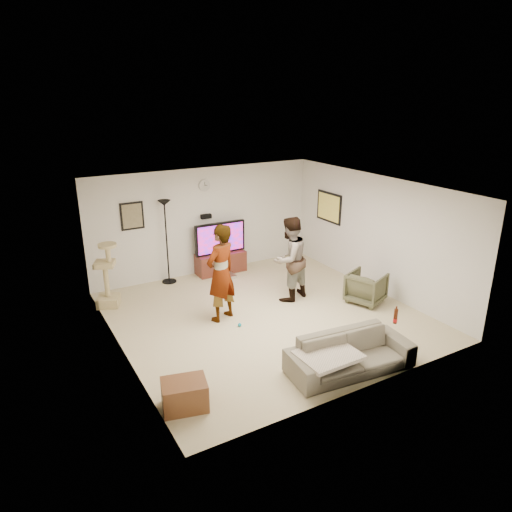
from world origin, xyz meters
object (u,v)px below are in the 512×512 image
person_left (221,273)px  armchair (366,288)px  sofa (350,354)px  tv_stand (221,263)px  tv (220,238)px  side_table (185,395)px  cat_tree (106,275)px  person_right (290,259)px  floor_lamp (167,242)px  beer_bottle (396,316)px

person_left → armchair: size_ratio=2.66×
armchair → sofa: bearing=110.5°
person_left → tv_stand: bearing=-137.0°
tv → sofa: (-0.09, -4.78, -0.58)m
side_table → cat_tree: bearing=91.9°
person_left → tv: bearing=-137.0°
person_right → sofa: size_ratio=0.89×
tv → armchair: (1.86, -3.00, -0.55)m
floor_lamp → armchair: floor_lamp is taller
floor_lamp → beer_bottle: bearing=-66.3°
sofa → beer_bottle: size_ratio=7.93×
person_left → sofa: size_ratio=0.95×
tv → beer_bottle: bearing=-80.2°
sofa → beer_bottle: bearing=6.1°
tv_stand → armchair: size_ratio=1.69×
cat_tree → armchair: cat_tree is taller
tv_stand → beer_bottle: (0.82, -4.78, 0.46)m
person_left → beer_bottle: 3.19m
armchair → side_table: size_ratio=1.16×
sofa → person_right: bearing=82.4°
person_right → tv: bearing=-90.6°
person_right → side_table: (-3.23, -2.29, -0.68)m
person_left → side_table: size_ratio=3.08×
tv_stand → beer_bottle: bearing=-80.2°
beer_bottle → sofa: bearing=180.0°
beer_bottle → armchair: beer_bottle is taller
tv → floor_lamp: (-1.29, 0.04, 0.08)m
sofa → cat_tree: bearing=128.6°
cat_tree → sofa: bearing=-57.5°
cat_tree → beer_bottle: 5.57m
armchair → floor_lamp: bearing=24.0°
person_left → person_right: bearing=163.0°
tv_stand → person_right: size_ratio=0.67×
tv → sofa: 4.82m
floor_lamp → person_right: size_ratio=1.08×
tv → side_table: size_ratio=2.06×
tv_stand → person_left: 2.54m
person_left → armchair: bearing=143.0°
person_left → person_right: (1.62, 0.13, -0.05)m
side_table → armchair: bearing=16.8°
person_left → beer_bottle: (1.87, -2.57, -0.23)m
tv_stand → armchair: (1.86, -3.00, 0.07)m
cat_tree → person_left: (1.75, -1.67, 0.27)m
armchair → side_table: (-4.52, -1.36, -0.12)m
person_left → beer_bottle: size_ratio=7.50×
tv → floor_lamp: bearing=178.0°
person_right → side_table: size_ratio=2.90×
floor_lamp → cat_tree: bearing=-158.7°
cat_tree → armchair: 5.27m
side_table → sofa: bearing=-9.1°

